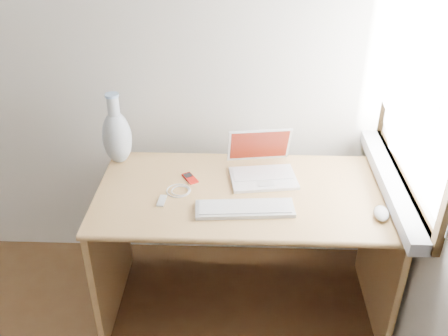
{
  "coord_description": "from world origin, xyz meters",
  "views": [
    {
      "loc": [
        1.0,
        -0.63,
        2.02
      ],
      "look_at": [
        0.93,
        1.35,
        0.81
      ],
      "focal_mm": 40.0,
      "sensor_mm": 36.0,
      "label": 1
    }
  ],
  "objects_px": {
    "desk": "(245,217)",
    "external_keyboard": "(245,208)",
    "laptop": "(263,166)",
    "vase": "(117,135)"
  },
  "relations": [
    {
      "from": "desk",
      "to": "external_keyboard",
      "type": "bearing_deg",
      "value": -90.97
    },
    {
      "from": "laptop",
      "to": "vase",
      "type": "xyz_separation_m",
      "value": [
        -0.72,
        0.1,
        0.1
      ]
    },
    {
      "from": "laptop",
      "to": "external_keyboard",
      "type": "xyz_separation_m",
      "value": [
        -0.09,
        -0.3,
        -0.04
      ]
    },
    {
      "from": "desk",
      "to": "laptop",
      "type": "relative_size",
      "value": 4.1
    },
    {
      "from": "external_keyboard",
      "to": "vase",
      "type": "distance_m",
      "value": 0.76
    },
    {
      "from": "laptop",
      "to": "vase",
      "type": "distance_m",
      "value": 0.74
    },
    {
      "from": "desk",
      "to": "vase",
      "type": "xyz_separation_m",
      "value": [
        -0.64,
        0.16,
        0.36
      ]
    },
    {
      "from": "desk",
      "to": "external_keyboard",
      "type": "xyz_separation_m",
      "value": [
        -0.0,
        -0.23,
        0.22
      ]
    },
    {
      "from": "laptop",
      "to": "external_keyboard",
      "type": "bearing_deg",
      "value": -114.88
    },
    {
      "from": "external_keyboard",
      "to": "vase",
      "type": "relative_size",
      "value": 1.19
    }
  ]
}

